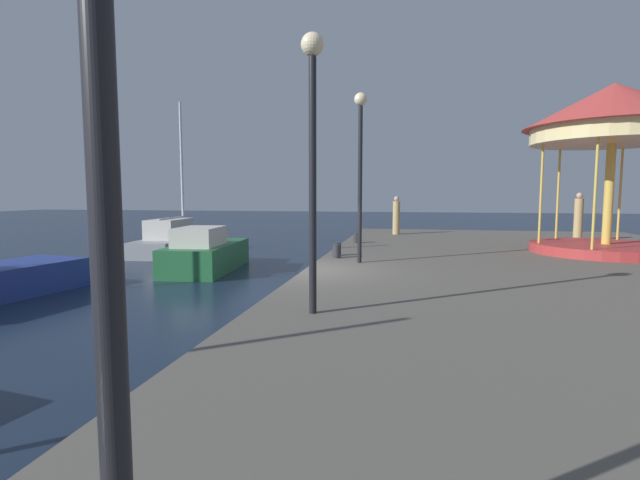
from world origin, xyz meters
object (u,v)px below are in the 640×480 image
object	(u,v)px
lamp_post_mid_promenade	(313,125)
sailboat_grey	(173,240)
person_near_carousel	(578,218)
motorboat_green	(206,253)
bollard_center	(337,251)
bollard_north	(357,238)
person_by_the_water	(396,216)
lamp_post_far_end	(360,149)
bollard_south	(337,249)
carousel	(613,128)

from	to	relation	value
lamp_post_mid_promenade	sailboat_grey	bearing A→B (deg)	125.99
person_near_carousel	lamp_post_mid_promenade	bearing A→B (deg)	-121.22
motorboat_green	bollard_center	distance (m)	5.22
lamp_post_mid_promenade	bollard_center	bearing A→B (deg)	95.56
bollard_center	person_near_carousel	xyz separation A→B (m)	(8.88, 7.01, 0.73)
sailboat_grey	lamp_post_mid_promenade	distance (m)	16.18
bollard_north	person_by_the_water	size ratio (longest dim) A/B	0.22
lamp_post_mid_promenade	person_near_carousel	world-z (taller)	lamp_post_mid_promenade
lamp_post_far_end	bollard_south	size ratio (longest dim) A/B	11.63
lamp_post_far_end	bollard_center	bearing A→B (deg)	132.91
motorboat_green	bollard_south	xyz separation A→B (m)	(4.88, -1.06, 0.39)
sailboat_grey	bollard_center	world-z (taller)	sailboat_grey
lamp_post_mid_promenade	bollard_north	xyz separation A→B (m)	(-0.55, 11.02, -2.79)
motorboat_green	sailboat_grey	world-z (taller)	sailboat_grey
motorboat_green	bollard_center	size ratio (longest dim) A/B	11.64
sailboat_grey	bollard_north	world-z (taller)	sailboat_grey
carousel	person_by_the_water	world-z (taller)	carousel
sailboat_grey	person_by_the_water	xyz separation A→B (m)	(10.17, 2.58, 1.05)
motorboat_green	lamp_post_mid_promenade	xyz separation A→B (m)	(5.59, -8.20, 3.17)
bollard_north	bollard_south	size ratio (longest dim) A/B	1.00
bollard_north	lamp_post_far_end	bearing A→B (deg)	-82.63
bollard_center	lamp_post_far_end	bearing A→B (deg)	-47.09
lamp_post_mid_promenade	person_near_carousel	xyz separation A→B (m)	(8.24, 13.60, -2.06)
lamp_post_far_end	bollard_north	bearing A→B (deg)	97.37
bollard_north	bollard_center	world-z (taller)	same
person_near_carousel	person_by_the_water	world-z (taller)	person_near_carousel
bollard_north	bollard_south	distance (m)	3.88
person_near_carousel	sailboat_grey	bearing A→B (deg)	-177.50
bollard_south	bollard_center	world-z (taller)	same
motorboat_green	lamp_post_far_end	xyz separation A→B (m)	(5.72, -2.45, 3.33)
bollard_north	person_near_carousel	size ratio (longest dim) A/B	0.20
lamp_post_mid_promenade	lamp_post_far_end	xyz separation A→B (m)	(0.13, 5.75, 0.16)
bollard_south	person_near_carousel	xyz separation A→B (m)	(8.95, 6.45, 0.73)
bollard_north	bollard_south	xyz separation A→B (m)	(-0.16, -3.88, 0.00)
bollard_north	bollard_south	bearing A→B (deg)	-92.37
carousel	bollard_center	xyz separation A→B (m)	(-8.38, -2.76, -3.80)
sailboat_grey	person_near_carousel	world-z (taller)	sailboat_grey
bollard_center	motorboat_green	bearing A→B (deg)	161.90
lamp_post_mid_promenade	bollard_center	xyz separation A→B (m)	(-0.64, 6.59, -2.79)
motorboat_green	bollard_south	world-z (taller)	motorboat_green
sailboat_grey	person_by_the_water	world-z (taller)	sailboat_grey
carousel	person_near_carousel	xyz separation A→B (m)	(0.50, 4.25, -3.07)
person_by_the_water	person_near_carousel	bearing A→B (deg)	-13.77
carousel	bollard_center	size ratio (longest dim) A/B	13.46
person_near_carousel	carousel	bearing A→B (deg)	-96.74
bollard_south	person_near_carousel	size ratio (longest dim) A/B	0.20
lamp_post_far_end	person_near_carousel	distance (m)	11.50
bollard_south	bollard_center	size ratio (longest dim) A/B	1.00
lamp_post_far_end	person_near_carousel	bearing A→B (deg)	44.04
sailboat_grey	bollard_south	world-z (taller)	sailboat_grey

